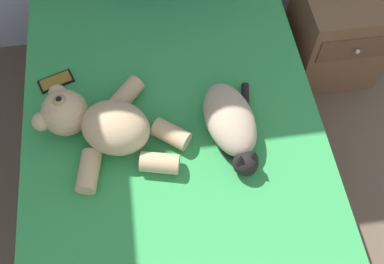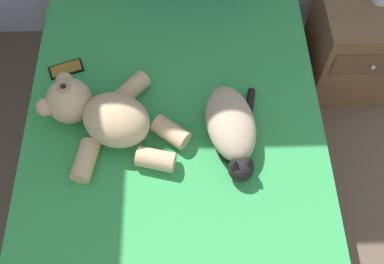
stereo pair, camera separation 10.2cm
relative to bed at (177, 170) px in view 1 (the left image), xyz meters
name	(u,v)px [view 1 (the left image)]	position (x,y,z in m)	size (l,w,h in m)	color
bed	(177,170)	(0.00, 0.00, 0.00)	(1.28, 2.00, 0.48)	brown
cat	(231,124)	(0.23, 0.03, 0.32)	(0.25, 0.44, 0.15)	tan
teddy_bear	(101,124)	(-0.28, 0.08, 0.33)	(0.61, 0.50, 0.20)	tan
cell_phone	(56,81)	(-0.48, 0.38, 0.25)	(0.16, 0.12, 0.01)	black
nightstand	(337,33)	(0.94, 0.67, 0.02)	(0.44, 0.44, 0.52)	brown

